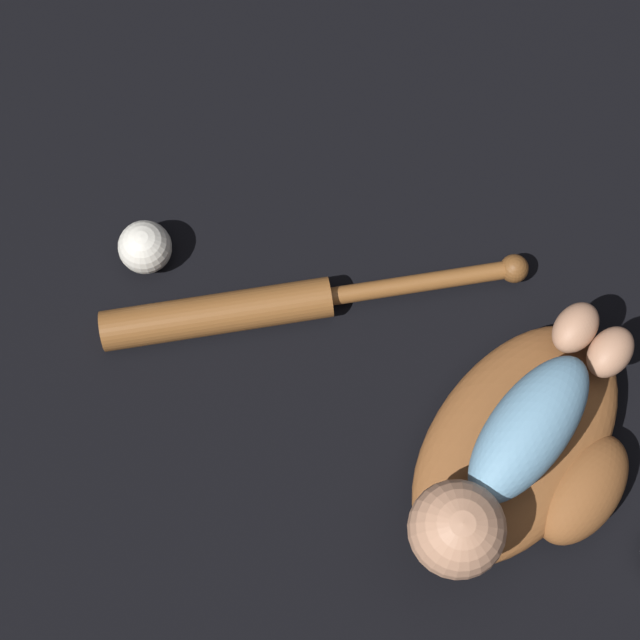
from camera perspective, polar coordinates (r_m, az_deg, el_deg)
The scene contains 5 objects.
ground_plane at distance 1.39m, azimuth 9.94°, elevation -7.83°, with size 6.00×6.00×0.00m, color black.
baseball_glove at distance 1.36m, azimuth 10.99°, elevation -6.83°, with size 0.35×0.25×0.08m.
baby_figure at distance 1.26m, azimuth 9.97°, elevation -7.31°, with size 0.38×0.12×0.11m.
baseball_bat at distance 1.39m, azimuth -3.16°, elevation 0.68°, with size 0.42×0.43×0.05m.
baseball at distance 1.43m, azimuth -9.32°, elevation 3.85°, with size 0.07×0.07×0.07m.
Camera 1 is at (0.31, -0.07, 1.35)m, focal length 60.00 mm.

